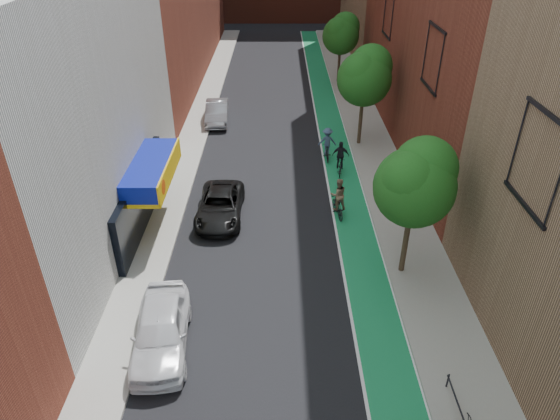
{
  "coord_description": "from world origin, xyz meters",
  "views": [
    {
      "loc": [
        0.08,
        -7.73,
        14.21
      ],
      "look_at": [
        0.14,
        12.94,
        1.5
      ],
      "focal_mm": 32.0,
      "sensor_mm": 36.0,
      "label": 1
    }
  ],
  "objects_px": {
    "parked_car_white": "(161,330)",
    "cyclist_lane_mid": "(340,161)",
    "parked_car_silver": "(217,112)",
    "cyclist_lane_near": "(338,200)",
    "parked_car_black": "(220,206)",
    "cyclist_lane_far": "(327,145)"
  },
  "relations": [
    {
      "from": "parked_car_white",
      "to": "cyclist_lane_mid",
      "type": "height_order",
      "value": "cyclist_lane_mid"
    },
    {
      "from": "parked_car_silver",
      "to": "cyclist_lane_near",
      "type": "xyz_separation_m",
      "value": [
        7.78,
        -13.46,
        0.14
      ]
    },
    {
      "from": "parked_car_silver",
      "to": "parked_car_white",
      "type": "bearing_deg",
      "value": -92.66
    },
    {
      "from": "parked_car_black",
      "to": "cyclist_lane_far",
      "type": "height_order",
      "value": "cyclist_lane_far"
    },
    {
      "from": "parked_car_silver",
      "to": "cyclist_lane_far",
      "type": "distance_m",
      "value": 10.19
    },
    {
      "from": "parked_car_silver",
      "to": "cyclist_lane_mid",
      "type": "relative_size",
      "value": 2.23
    },
    {
      "from": "parked_car_white",
      "to": "cyclist_lane_mid",
      "type": "xyz_separation_m",
      "value": [
        8.12,
        14.1,
        0.01
      ]
    },
    {
      "from": "cyclist_lane_far",
      "to": "parked_car_white",
      "type": "bearing_deg",
      "value": 62.6
    },
    {
      "from": "parked_car_white",
      "to": "cyclist_lane_near",
      "type": "distance_m",
      "value": 11.9
    },
    {
      "from": "parked_car_black",
      "to": "parked_car_white",
      "type": "bearing_deg",
      "value": -97.39
    },
    {
      "from": "parked_car_black",
      "to": "parked_car_silver",
      "type": "distance_m",
      "value": 13.72
    },
    {
      "from": "parked_car_silver",
      "to": "cyclist_lane_near",
      "type": "height_order",
      "value": "cyclist_lane_near"
    },
    {
      "from": "cyclist_lane_mid",
      "to": "cyclist_lane_far",
      "type": "xyz_separation_m",
      "value": [
        -0.65,
        2.05,
        0.12
      ]
    },
    {
      "from": "parked_car_white",
      "to": "parked_car_black",
      "type": "relative_size",
      "value": 0.98
    },
    {
      "from": "parked_car_silver",
      "to": "cyclist_lane_near",
      "type": "bearing_deg",
      "value": -63.41
    },
    {
      "from": "parked_car_white",
      "to": "parked_car_silver",
      "type": "bearing_deg",
      "value": 85.41
    },
    {
      "from": "cyclist_lane_mid",
      "to": "cyclist_lane_far",
      "type": "distance_m",
      "value": 2.16
    },
    {
      "from": "parked_car_white",
      "to": "cyclist_lane_mid",
      "type": "bearing_deg",
      "value": 54.68
    },
    {
      "from": "parked_car_white",
      "to": "cyclist_lane_far",
      "type": "distance_m",
      "value": 17.79
    },
    {
      "from": "cyclist_lane_far",
      "to": "cyclist_lane_mid",
      "type": "bearing_deg",
      "value": 104.94
    },
    {
      "from": "parked_car_black",
      "to": "cyclist_lane_mid",
      "type": "xyz_separation_m",
      "value": [
        6.85,
        5.0,
        0.15
      ]
    },
    {
      "from": "cyclist_lane_near",
      "to": "cyclist_lane_far",
      "type": "xyz_separation_m",
      "value": [
        0.0,
        6.89,
        0.06
      ]
    }
  ]
}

